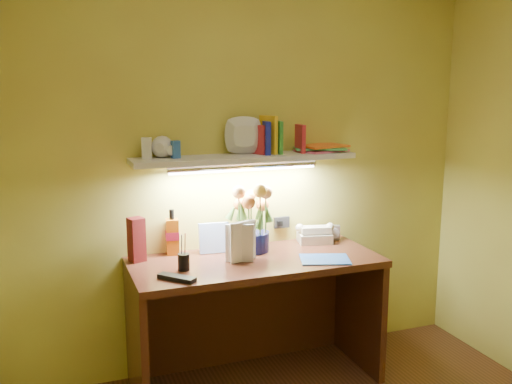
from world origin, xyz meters
The scene contains 13 objects.
desk centered at (0.00, 1.20, 0.38)m, with size 1.40×0.60×0.75m, color #37190F.
flower_bouquet centered at (0.03, 1.37, 0.95)m, with size 0.25×0.25×0.39m, color #0E113B, non-canonical shape.
telephone centered at (0.46, 1.39, 0.81)m, with size 0.20×0.15×0.12m, color beige, non-canonical shape.
desk_clock centered at (0.60, 1.41, 0.80)m, with size 0.09×0.05×0.09m, color #AEADB1.
whisky_bottle centered at (-0.42, 1.45, 0.88)m, with size 0.07×0.07×0.26m, color #B1560A, non-canonical shape.
whisky_box centered at (-0.63, 1.39, 0.87)m, with size 0.08×0.08×0.25m, color #5F1414.
pen_cup centered at (-0.42, 1.15, 0.83)m, with size 0.06×0.06×0.15m, color black.
art_card centered at (-0.18, 1.40, 0.84)m, with size 0.17×0.03×0.17m, color white, non-canonical shape.
tv_remote centered at (-0.49, 1.01, 0.76)m, with size 0.06×0.20×0.02m, color black.
blue_folder centered at (0.35, 1.05, 0.75)m, with size 0.27×0.20×0.01m, color #2D61B8.
desk_book_a centered at (-0.16, 1.16, 0.86)m, with size 0.17×0.02×0.23m, color white.
desk_book_b centered at (-0.18, 1.21, 0.86)m, with size 0.16×0.02×0.21m, color silver.
wall_shelf centered at (0.02, 1.38, 1.33)m, with size 1.32×0.31×0.25m.
Camera 1 is at (-1.08, -1.68, 1.72)m, focal length 40.00 mm.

